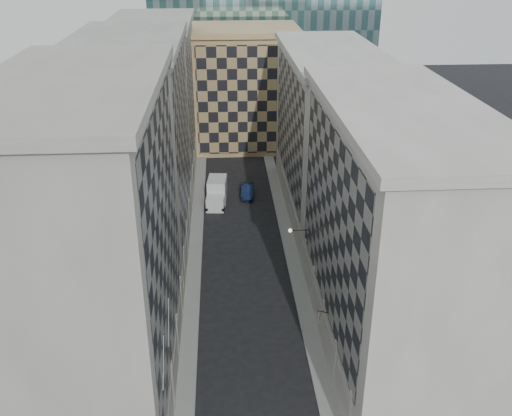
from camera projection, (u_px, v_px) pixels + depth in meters
name	position (u px, v px, depth m)	size (l,w,h in m)	color
sidewalk_west	(195.00, 258.00, 61.19)	(1.50, 100.00, 0.15)	gray
sidewalk_east	(292.00, 255.00, 61.79)	(1.50, 100.00, 0.15)	gray
bldg_left_a	(94.00, 252.00, 38.71)	(10.80, 22.80, 23.70)	gray
bldg_left_b	(136.00, 150.00, 58.76)	(10.80, 22.80, 22.70)	gray
bldg_left_c	(157.00, 100.00, 78.81)	(10.80, 22.80, 21.70)	gray
bldg_right_a	(391.00, 235.00, 44.20)	(10.80, 26.80, 20.70)	#A6A099
bldg_right_b	(329.00, 133.00, 68.75)	(10.80, 28.80, 19.70)	#A6A099
tan_block	(245.00, 87.00, 91.77)	(16.80, 14.80, 18.80)	tan
flagpoles_left	(166.00, 341.00, 36.12)	(0.10, 6.33, 2.33)	gray
bracket_lamp	(292.00, 230.00, 53.71)	(1.98, 0.36, 0.36)	black
box_truck	(217.00, 193.00, 73.48)	(2.84, 5.90, 3.13)	silver
dark_car	(247.00, 191.00, 75.69)	(1.63, 4.67, 1.54)	#101B3D
shop_sign	(320.00, 316.00, 45.48)	(0.87, 0.76, 0.87)	black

